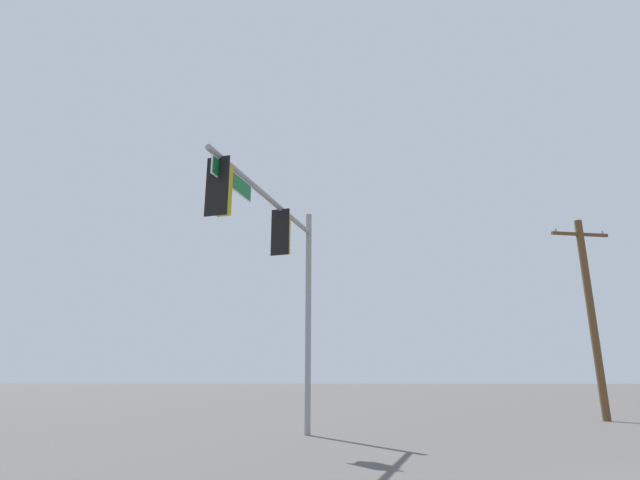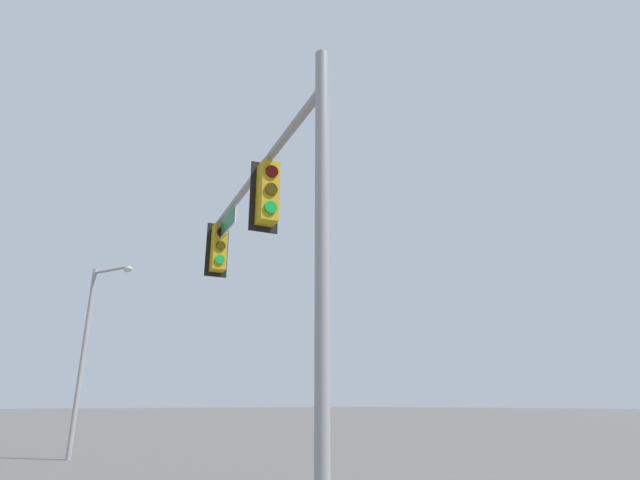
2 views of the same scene
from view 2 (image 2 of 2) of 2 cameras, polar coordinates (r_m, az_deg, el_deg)
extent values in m
cylinder|color=gray|center=(6.06, 0.23, -5.02)|extent=(0.18, 0.18, 6.69)
cylinder|color=gray|center=(9.81, -7.70, 6.88)|extent=(6.23, 1.70, 0.14)
cube|color=black|center=(8.87, -6.40, 4.89)|extent=(0.16, 0.51, 1.30)
cube|color=#B79314|center=(8.70, -6.01, 5.34)|extent=(0.43, 0.40, 1.10)
cylinder|color=#B79314|center=(8.96, -5.88, 8.92)|extent=(0.04, 0.04, 0.12)
cylinder|color=#340503|center=(8.66, -5.50, 7.82)|extent=(0.08, 0.22, 0.22)
cylinder|color=#392D05|center=(8.52, -5.57, 5.83)|extent=(0.08, 0.22, 0.22)
cylinder|color=green|center=(8.40, -5.64, 3.77)|extent=(0.08, 0.22, 0.22)
cube|color=black|center=(12.07, -11.70, -1.13)|extent=(0.16, 0.51, 1.30)
cube|color=#B79314|center=(11.89, -11.49, -0.89)|extent=(0.43, 0.40, 1.10)
cylinder|color=#B79314|center=(12.08, -11.31, 1.88)|extent=(0.04, 0.04, 0.12)
cylinder|color=#340503|center=(11.80, -11.16, 0.90)|extent=(0.08, 0.22, 0.22)
cylinder|color=#392D05|center=(11.70, -11.26, -0.63)|extent=(0.08, 0.22, 0.22)
cylinder|color=green|center=(11.61, -11.36, -2.18)|extent=(0.08, 0.22, 0.22)
cube|color=#0F602D|center=(11.58, -10.83, 1.55)|extent=(1.76, 0.48, 0.37)
cube|color=white|center=(11.58, -10.83, 1.55)|extent=(1.82, 0.48, 0.43)
cylinder|color=gray|center=(21.78, -25.50, -12.19)|extent=(0.18, 0.18, 7.16)
cylinder|color=gray|center=(21.54, -22.76, -3.18)|extent=(1.83, 0.83, 0.10)
ellipsoid|color=silver|center=(20.78, -21.11, -3.15)|extent=(0.56, 0.28, 0.20)
camera|label=1|loc=(20.02, -33.16, -16.58)|focal=28.00mm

